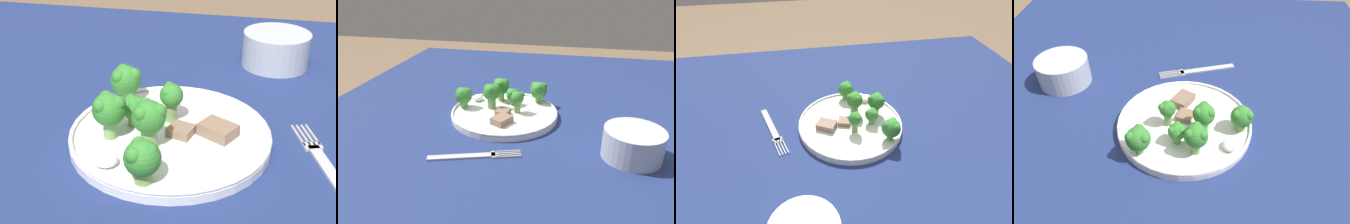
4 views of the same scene
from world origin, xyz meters
TOP-DOWN VIEW (x-y plane):
  - table at (0.00, 0.00)m, footprint 1.30×1.07m
  - dinner_plate at (-0.00, -0.03)m, footprint 0.27×0.27m
  - fork at (0.20, -0.05)m, footprint 0.08×0.19m
  - cream_bowl at (0.13, 0.26)m, footprint 0.12×0.12m
  - broccoli_floret_near_rim_left at (-0.02, -0.07)m, footprint 0.04×0.04m
  - broccoli_floret_center_left at (-0.08, 0.04)m, footprint 0.05×0.04m
  - broccoli_floret_back_left at (-0.01, 0.00)m, footprint 0.03×0.03m
  - broccoli_floret_front_left at (-0.07, -0.06)m, footprint 0.04×0.04m
  - broccoli_floret_center_back at (-0.05, -0.02)m, footprint 0.03×0.03m
  - broccoli_floret_mid_cluster at (-0.01, -0.14)m, footprint 0.04×0.04m
  - meat_slice_front_slice at (0.06, -0.02)m, footprint 0.06×0.05m
  - meat_slice_middle_slice at (0.01, -0.03)m, footprint 0.04×0.04m
  - sauce_dollop at (-0.06, -0.12)m, footprint 0.03×0.03m

SIDE VIEW (x-z plane):
  - table at x=0.00m, z-range 0.28..1.02m
  - fork at x=0.20m, z-range 0.74..0.74m
  - dinner_plate at x=0.00m, z-range 0.74..0.76m
  - meat_slice_middle_slice at x=0.01m, z-range 0.75..0.76m
  - meat_slice_front_slice at x=0.06m, z-range 0.75..0.77m
  - sauce_dollop at x=-0.06m, z-range 0.75..0.77m
  - cream_bowl at x=0.13m, z-range 0.74..0.80m
  - broccoli_floret_center_back at x=-0.05m, z-range 0.76..0.80m
  - broccoli_floret_mid_cluster at x=-0.01m, z-range 0.76..0.81m
  - broccoli_floret_center_left at x=-0.08m, z-range 0.76..0.81m
  - broccoli_floret_back_left at x=-0.01m, z-range 0.76..0.82m
  - broccoli_floret_front_left at x=-0.07m, z-range 0.76..0.82m
  - broccoli_floret_near_rim_left at x=-0.02m, z-range 0.76..0.82m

